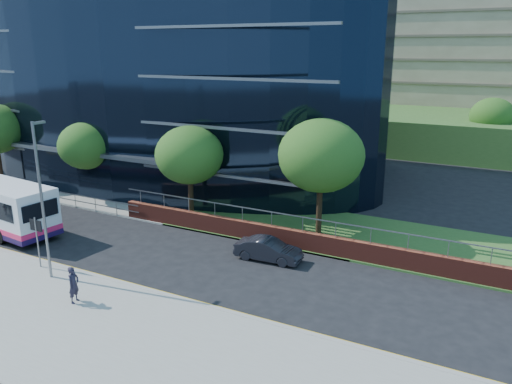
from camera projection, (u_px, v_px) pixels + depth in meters
The scene contains 16 objects.
ground at pixel (11, 245), 30.24m from camera, with size 200.00×200.00×0.00m, color black.
yellow_line_outer at pixel (0, 249), 29.56m from camera, with size 80.00×0.08×0.01m, color gold.
yellow_line_inner at pixel (2, 248), 29.68m from camera, with size 80.00×0.08×0.01m, color gold.
far_forecourt at pixel (78, 188), 42.26m from camera, with size 50.00×8.00×0.10m, color gray.
grass_verge at pixel (454, 252), 28.96m from camera, with size 36.00×8.00×0.12m, color #2D511E.
glass_office at pixel (164, 86), 47.56m from camera, with size 44.00×23.10×16.00m.
retaining_wall at pixel (370, 253), 27.43m from camera, with size 34.00×0.40×2.11m.
guard_railings at pixel (20, 188), 39.52m from camera, with size 24.00×0.05×1.10m.
street_sign at pixel (36, 232), 26.30m from camera, with size 0.85×0.09×2.80m.
tree_far_b at pixel (86, 146), 38.50m from camera, with size 4.29×4.29×6.05m.
tree_far_c at pixel (189, 155), 33.55m from camera, with size 4.62×4.62×6.51m.
tree_far_d at pixel (321, 156), 30.23m from camera, with size 5.28×5.28×7.44m.
tree_dist_e at pixel (492, 117), 52.43m from camera, with size 4.62×4.62×6.51m.
streetlight_east at pixel (42, 197), 24.49m from camera, with size 0.15×0.77×8.00m.
parked_car at pixel (268, 250), 27.88m from camera, with size 1.32×3.79×1.25m, color black.
pedestrian at pixel (74, 285), 22.88m from camera, with size 0.64×0.42×1.75m, color #241E2E.
Camera 1 is at (26.17, -18.13, 11.48)m, focal length 35.00 mm.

